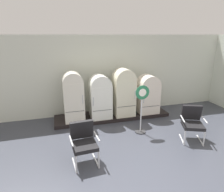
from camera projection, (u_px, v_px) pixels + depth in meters
ground at (150, 172)px, 4.25m from camera, size 12.00×10.00×0.05m
back_wall at (107, 75)px, 7.17m from camera, size 11.76×0.12×2.83m
display_plinth at (112, 116)px, 7.00m from camera, size 3.98×0.95×0.12m
refrigerator_0 at (73, 95)px, 6.26m from camera, size 0.63×0.62×1.61m
refrigerator_1 at (100, 96)px, 6.52m from camera, size 0.69×0.64×1.47m
refrigerator_2 at (124, 91)px, 6.70m from camera, size 0.69×0.64×1.63m
refrigerator_3 at (148, 93)px, 6.98m from camera, size 0.72×0.64×1.37m
armchair_left at (84, 141)px, 4.42m from camera, size 0.64×0.67×0.97m
armchair_right at (192, 121)px, 5.41m from camera, size 0.75×0.79×0.97m
sign_stand at (141, 111)px, 5.74m from camera, size 0.41×0.32×1.47m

